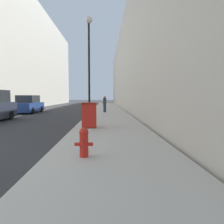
% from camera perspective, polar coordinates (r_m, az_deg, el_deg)
% --- Properties ---
extents(sidewalk_right, '(3.58, 60.00, 0.15)m').
position_cam_1_polar(sidewalk_right, '(22.54, -1.06, 0.07)').
color(sidewalk_right, '#B7B2A8').
rests_on(sidewalk_right, ground).
extents(building_right_stone, '(12.00, 60.00, 11.33)m').
position_cam_1_polar(building_right_stone, '(31.81, 13.42, 11.22)').
color(building_right_stone, beige).
rests_on(building_right_stone, ground).
extents(fire_hydrant, '(0.46, 0.34, 0.73)m').
position_cam_1_polar(fire_hydrant, '(5.48, -7.36, -7.67)').
color(fire_hydrant, red).
rests_on(fire_hydrant, sidewalk_right).
extents(trash_bin, '(0.69, 0.62, 1.21)m').
position_cam_1_polar(trash_bin, '(10.53, -5.97, -0.73)').
color(trash_bin, red).
rests_on(trash_bin, sidewalk_right).
extents(lamppost, '(0.48, 0.48, 6.84)m').
position_cam_1_polar(lamppost, '(15.35, -6.04, 15.63)').
color(lamppost, black).
rests_on(lamppost, sidewalk_right).
extents(parked_sedan_near, '(1.94, 4.79, 1.77)m').
position_cam_1_polar(parked_sedan_near, '(23.62, -21.02, 1.75)').
color(parked_sedan_near, navy).
rests_on(parked_sedan_near, ground).
extents(pedestrian_on_sidewalk, '(0.32, 0.21, 1.58)m').
position_cam_1_polar(pedestrian_on_sidewalk, '(20.79, -1.91, 2.13)').
color(pedestrian_on_sidewalk, '#2D3347').
rests_on(pedestrian_on_sidewalk, sidewalk_right).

